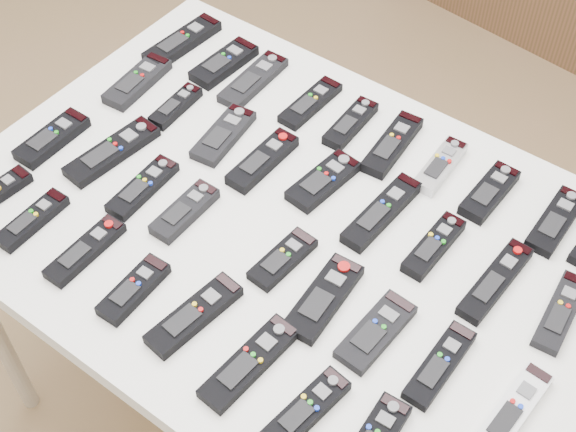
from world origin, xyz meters
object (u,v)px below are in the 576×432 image
Objects in this scene: remote_18 at (561,312)px; remote_27 at (512,412)px; remote_22 at (185,211)px; remote_13 at (263,160)px; remote_33 at (249,363)px; remote_0 at (182,41)px; remote_15 at (382,212)px; remote_26 at (440,365)px; remote_30 at (85,250)px; remote_29 at (32,220)px; remote_34 at (306,410)px; remote_16 at (434,246)px; remote_11 at (176,106)px; remote_2 at (253,80)px; remote_24 at (324,298)px; remote_12 at (223,135)px; remote_10 at (137,81)px; remote_3 at (310,103)px; remote_6 at (440,166)px; remote_1 at (224,63)px; remote_4 at (351,123)px; remote_17 at (495,281)px; remote_14 at (323,181)px; remote_21 at (143,187)px; remote_5 at (392,144)px; remote_19 at (52,138)px; remote_20 at (112,151)px; remote_31 at (134,289)px; remote_32 at (194,315)px; remote_25 at (376,332)px; remote_23 at (283,259)px; table at (288,242)px; remote_7 at (489,192)px.

remote_18 is 0.22m from remote_27.
remote_18 is 0.70m from remote_22.
remote_13 reaches higher than remote_33.
remote_15 is (0.65, -0.16, 0.00)m from remote_0.
remote_30 is (-0.63, -0.18, 0.00)m from remote_26.
remote_34 is (0.64, -0.01, 0.00)m from remote_29.
remote_0 reaches higher than remote_30.
remote_18 is (0.63, 0.02, -0.00)m from remote_13.
remote_16 is (0.38, 0.01, -0.00)m from remote_13.
remote_11 and remote_29 have the same top height.
remote_24 reaches higher than remote_2.
remote_22 is at bearing 162.84° from remote_34.
remote_2 is 0.98× the size of remote_33.
remote_12 is at bearing -29.65° from remote_0.
remote_33 is at bearing -37.44° from remote_10.
remote_11 reaches higher than remote_18.
remote_13 is (0.02, -0.20, 0.00)m from remote_3.
remote_6 is 0.38m from remote_18.
remote_2 is 1.18× the size of remote_34.
remote_4 is (0.34, 0.01, -0.00)m from remote_1.
remote_17 is at bearing 0.19° from remote_16.
remote_2 is 1.24× the size of remote_4.
remote_33 is (0.52, -0.56, -0.00)m from remote_1.
remote_14 reaches higher than remote_21.
remote_6 reaches higher than remote_33.
remote_5 is 0.27m from remote_13.
remote_18 is at bearing 27.12° from remote_30.
remote_14 is at bearing 150.38° from remote_26.
remote_22 reaches higher than remote_21.
remote_1 is at bearing 71.44° from remote_19.
remote_5 reaches higher than remote_24.
remote_18 is 0.81× the size of remote_20.
remote_26 is 0.54m from remote_31.
remote_32 is (0.30, -0.54, 0.00)m from remote_2.
remote_27 is (0.26, -0.21, -0.00)m from remote_16.
remote_34 reaches higher than remote_25.
remote_16 is 0.76× the size of remote_20.
remote_23 is at bearing 82.28° from remote_32.
remote_1 is 1.00× the size of remote_3.
remote_31 is at bearing -52.87° from remote_21.
remote_10 reaches higher than remote_4.
remote_12 is 0.62m from remote_17.
remote_16 is at bearing 26.05° from remote_22.
remote_14 reaches higher than remote_26.
remote_16 is 0.80m from remote_19.
remote_21 is (-0.12, -0.39, 0.00)m from remote_3.
remote_34 is (0.26, -0.30, 0.07)m from table.
remote_17 reaches higher than remote_18.
remote_26 is (0.11, -0.39, -0.00)m from remote_7.
remote_11 is 0.76× the size of remote_24.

